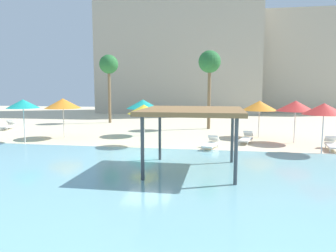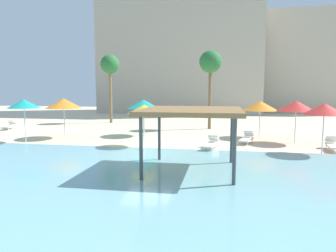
{
  "view_description": "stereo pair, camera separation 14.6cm",
  "coord_description": "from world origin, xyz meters",
  "px_view_note": "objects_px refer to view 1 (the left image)",
  "views": [
    {
      "loc": [
        3.8,
        -15.96,
        3.52
      ],
      "look_at": [
        0.81,
        2.0,
        1.3
      ],
      "focal_mm": 33.16,
      "sensor_mm": 36.0,
      "label": 1
    },
    {
      "loc": [
        3.95,
        -15.94,
        3.52
      ],
      "look_at": [
        0.81,
        2.0,
        1.3
      ],
      "focal_mm": 33.16,
      "sensor_mm": 36.0,
      "label": 2
    }
  ],
  "objects_px": {
    "beach_umbrella_red_6": "(324,109)",
    "lounge_chair_0": "(247,138)",
    "lounge_chair_2": "(332,144)",
    "palm_tree_0": "(210,64)",
    "shade_pavilion": "(192,113)",
    "beach_umbrella_red_0": "(296,106)",
    "beach_umbrella_yellow_3": "(144,109)",
    "beach_umbrella_teal_2": "(143,104)",
    "lounge_chair_3": "(211,143)",
    "beach_umbrella_teal_7": "(23,104)",
    "beach_umbrella_orange_5": "(63,103)",
    "palm_tree_1": "(109,66)",
    "lounge_chair_1": "(8,125)",
    "beach_umbrella_orange_4": "(259,106)"
  },
  "relations": [
    {
      "from": "lounge_chair_0",
      "to": "lounge_chair_1",
      "type": "relative_size",
      "value": 1.0
    },
    {
      "from": "beach_umbrella_red_0",
      "to": "beach_umbrella_red_6",
      "type": "relative_size",
      "value": 1.0
    },
    {
      "from": "beach_umbrella_teal_7",
      "to": "lounge_chair_3",
      "type": "height_order",
      "value": "beach_umbrella_teal_7"
    },
    {
      "from": "beach_umbrella_red_6",
      "to": "lounge_chair_2",
      "type": "distance_m",
      "value": 2.7
    },
    {
      "from": "beach_umbrella_orange_5",
      "to": "lounge_chair_3",
      "type": "xyz_separation_m",
      "value": [
        10.43,
        -2.25,
        -2.13
      ]
    },
    {
      "from": "beach_umbrella_teal_2",
      "to": "beach_umbrella_orange_4",
      "type": "distance_m",
      "value": 8.4
    },
    {
      "from": "beach_umbrella_red_0",
      "to": "lounge_chair_2",
      "type": "relative_size",
      "value": 1.39
    },
    {
      "from": "lounge_chair_3",
      "to": "beach_umbrella_yellow_3",
      "type": "bearing_deg",
      "value": -78.41
    },
    {
      "from": "beach_umbrella_orange_5",
      "to": "lounge_chair_2",
      "type": "relative_size",
      "value": 1.43
    },
    {
      "from": "beach_umbrella_teal_7",
      "to": "lounge_chair_3",
      "type": "xyz_separation_m",
      "value": [
        11.96,
        0.02,
        -2.2
      ]
    },
    {
      "from": "lounge_chair_2",
      "to": "palm_tree_0",
      "type": "height_order",
      "value": "palm_tree_0"
    },
    {
      "from": "beach_umbrella_red_0",
      "to": "lounge_chair_1",
      "type": "bearing_deg",
      "value": 172.25
    },
    {
      "from": "beach_umbrella_red_0",
      "to": "palm_tree_1",
      "type": "relative_size",
      "value": 0.4
    },
    {
      "from": "shade_pavilion",
      "to": "palm_tree_0",
      "type": "height_order",
      "value": "palm_tree_0"
    },
    {
      "from": "palm_tree_0",
      "to": "shade_pavilion",
      "type": "bearing_deg",
      "value": -90.78
    },
    {
      "from": "lounge_chair_2",
      "to": "lounge_chair_3",
      "type": "relative_size",
      "value": 0.99
    },
    {
      "from": "shade_pavilion",
      "to": "palm_tree_1",
      "type": "relative_size",
      "value": 0.6
    },
    {
      "from": "lounge_chair_2",
      "to": "beach_umbrella_teal_2",
      "type": "bearing_deg",
      "value": -97.34
    },
    {
      "from": "beach_umbrella_teal_7",
      "to": "palm_tree_1",
      "type": "height_order",
      "value": "palm_tree_1"
    },
    {
      "from": "beach_umbrella_red_6",
      "to": "lounge_chair_0",
      "type": "distance_m",
      "value": 5.12
    },
    {
      "from": "lounge_chair_1",
      "to": "lounge_chair_3",
      "type": "distance_m",
      "value": 18.5
    },
    {
      "from": "shade_pavilion",
      "to": "beach_umbrella_red_6",
      "type": "height_order",
      "value": "beach_umbrella_red_6"
    },
    {
      "from": "shade_pavilion",
      "to": "beach_umbrella_red_0",
      "type": "bearing_deg",
      "value": 53.29
    },
    {
      "from": "beach_umbrella_teal_7",
      "to": "lounge_chair_2",
      "type": "xyz_separation_m",
      "value": [
        18.81,
        0.87,
        -2.2
      ]
    },
    {
      "from": "beach_umbrella_yellow_3",
      "to": "lounge_chair_0",
      "type": "height_order",
      "value": "beach_umbrella_yellow_3"
    },
    {
      "from": "beach_umbrella_red_0",
      "to": "beach_umbrella_yellow_3",
      "type": "bearing_deg",
      "value": -163.67
    },
    {
      "from": "beach_umbrella_red_0",
      "to": "beach_umbrella_yellow_3",
      "type": "distance_m",
      "value": 9.66
    },
    {
      "from": "lounge_chair_1",
      "to": "palm_tree_0",
      "type": "xyz_separation_m",
      "value": [
        17.05,
        3.16,
        5.26
      ]
    },
    {
      "from": "beach_umbrella_red_6",
      "to": "beach_umbrella_teal_7",
      "type": "bearing_deg",
      "value": 178.35
    },
    {
      "from": "beach_umbrella_yellow_3",
      "to": "palm_tree_0",
      "type": "height_order",
      "value": "palm_tree_0"
    },
    {
      "from": "beach_umbrella_red_6",
      "to": "palm_tree_0",
      "type": "bearing_deg",
      "value": 123.61
    },
    {
      "from": "palm_tree_0",
      "to": "palm_tree_1",
      "type": "xyz_separation_m",
      "value": [
        -10.17,
        3.19,
        0.14
      ]
    },
    {
      "from": "lounge_chair_1",
      "to": "palm_tree_0",
      "type": "relative_size",
      "value": 0.3
    },
    {
      "from": "beach_umbrella_teal_2",
      "to": "lounge_chair_0",
      "type": "bearing_deg",
      "value": -14.72
    },
    {
      "from": "beach_umbrella_red_6",
      "to": "lounge_chair_3",
      "type": "relative_size",
      "value": 1.38
    },
    {
      "from": "shade_pavilion",
      "to": "beach_umbrella_red_0",
      "type": "relative_size",
      "value": 1.52
    },
    {
      "from": "beach_umbrella_teal_2",
      "to": "beach_umbrella_red_0",
      "type": "bearing_deg",
      "value": -8.07
    },
    {
      "from": "beach_umbrella_orange_4",
      "to": "palm_tree_1",
      "type": "relative_size",
      "value": 0.38
    },
    {
      "from": "beach_umbrella_orange_4",
      "to": "lounge_chair_2",
      "type": "height_order",
      "value": "beach_umbrella_orange_4"
    },
    {
      "from": "lounge_chair_0",
      "to": "palm_tree_0",
      "type": "xyz_separation_m",
      "value": [
        -2.68,
        6.72,
        5.26
      ]
    },
    {
      "from": "beach_umbrella_orange_4",
      "to": "lounge_chair_1",
      "type": "bearing_deg",
      "value": 176.79
    },
    {
      "from": "beach_umbrella_orange_5",
      "to": "beach_umbrella_red_0",
      "type": "bearing_deg",
      "value": 1.99
    },
    {
      "from": "beach_umbrella_red_6",
      "to": "palm_tree_0",
      "type": "height_order",
      "value": "palm_tree_0"
    },
    {
      "from": "lounge_chair_2",
      "to": "beach_umbrella_orange_4",
      "type": "bearing_deg",
      "value": -128.34
    },
    {
      "from": "lounge_chair_1",
      "to": "lounge_chair_2",
      "type": "xyz_separation_m",
      "value": [
        24.39,
        -5.04,
        0.0
      ]
    },
    {
      "from": "lounge_chair_0",
      "to": "lounge_chair_1",
      "type": "height_order",
      "value": "same"
    },
    {
      "from": "lounge_chair_0",
      "to": "palm_tree_1",
      "type": "bearing_deg",
      "value": -111.42
    },
    {
      "from": "beach_umbrella_red_6",
      "to": "shade_pavilion",
      "type": "bearing_deg",
      "value": -145.1
    },
    {
      "from": "beach_umbrella_yellow_3",
      "to": "lounge_chair_2",
      "type": "distance_m",
      "value": 11.11
    },
    {
      "from": "lounge_chair_0",
      "to": "palm_tree_0",
      "type": "distance_m",
      "value": 8.95
    }
  ]
}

